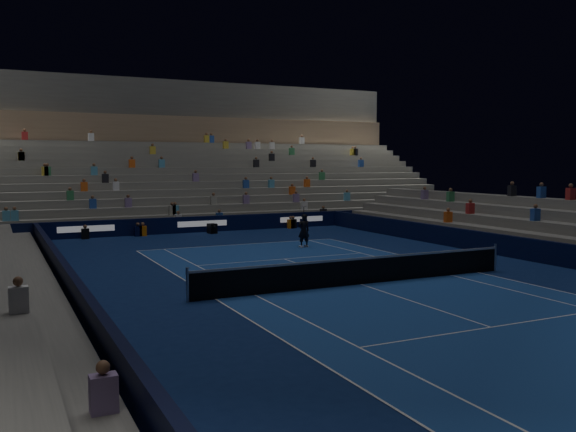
% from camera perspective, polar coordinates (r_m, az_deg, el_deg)
% --- Properties ---
extents(ground, '(90.00, 90.00, 0.00)m').
position_cam_1_polar(ground, '(22.26, 6.77, -6.35)').
color(ground, '#0D1E4F').
rests_on(ground, ground).
extents(court_surface, '(10.97, 23.77, 0.01)m').
position_cam_1_polar(court_surface, '(22.26, 6.77, -6.34)').
color(court_surface, navy).
rests_on(court_surface, ground).
extents(sponsor_barrier_far, '(44.00, 0.25, 1.00)m').
position_cam_1_polar(sponsor_barrier_far, '(38.91, -8.03, -0.76)').
color(sponsor_barrier_far, black).
rests_on(sponsor_barrier_far, ground).
extents(sponsor_barrier_east, '(0.25, 37.00, 1.00)m').
position_cam_1_polar(sponsor_barrier_east, '(28.53, 23.47, -3.21)').
color(sponsor_barrier_east, black).
rests_on(sponsor_barrier_east, ground).
extents(sponsor_barrier_west, '(0.25, 37.00, 1.00)m').
position_cam_1_polar(sponsor_barrier_west, '(18.90, -19.06, -7.09)').
color(sponsor_barrier_west, black).
rests_on(sponsor_barrier_west, ground).
extents(grandstand_main, '(44.00, 15.20, 11.20)m').
position_cam_1_polar(grandstand_main, '(47.77, -11.52, 3.71)').
color(grandstand_main, slate).
rests_on(grandstand_main, ground).
extents(tennis_net, '(12.90, 0.10, 1.10)m').
position_cam_1_polar(tennis_net, '(22.17, 6.79, -5.07)').
color(tennis_net, '#B2B2B7').
rests_on(tennis_net, ground).
extents(tennis_player, '(0.66, 0.46, 1.73)m').
position_cam_1_polar(tennis_player, '(31.54, 1.47, -1.38)').
color(tennis_player, black).
rests_on(tennis_player, ground).
extents(broadcast_camera, '(0.56, 0.96, 0.61)m').
position_cam_1_polar(broadcast_camera, '(38.08, -7.07, -1.15)').
color(broadcast_camera, black).
rests_on(broadcast_camera, ground).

